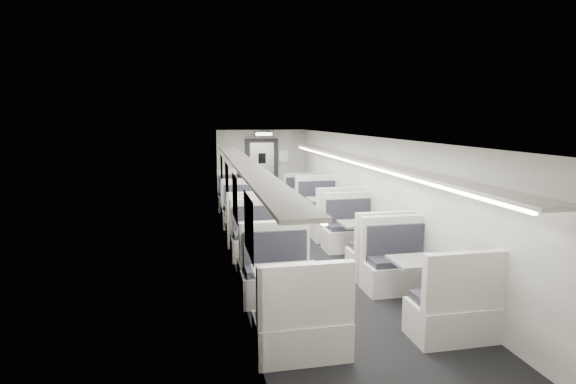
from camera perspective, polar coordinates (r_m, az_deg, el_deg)
name	(u,v)px	position (r m, az deg, el deg)	size (l,w,h in m)	color
room	(302,194)	(9.47, 1.77, -0.28)	(3.24, 12.24, 2.64)	black
booth_left_a	(239,202)	(12.87, -6.18, -1.32)	(1.14, 2.31, 1.23)	silver
booth_left_b	(248,218)	(10.85, -5.15, -3.33)	(1.13, 2.29, 1.22)	silver
booth_left_c	(264,250)	(8.29, -3.09, -7.42)	(1.08, 2.19, 1.17)	silver
booth_left_d	(288,296)	(6.24, -0.04, -13.09)	(1.11, 2.25, 1.20)	silver
booth_right_a	(306,200)	(13.42, 2.27, -1.07)	(0.98, 2.00, 1.07)	silver
booth_right_b	(327,214)	(11.27, 4.99, -2.80)	(1.15, 2.34, 1.25)	silver
booth_right_c	(364,241)	(8.95, 9.60, -6.21)	(1.11, 2.26, 1.21)	silver
booth_right_d	(422,285)	(6.91, 16.71, -11.20)	(1.11, 2.24, 1.20)	silver
passenger	(242,194)	(12.65, -5.84, -0.21)	(0.51, 0.33, 1.39)	black
window_a	(222,171)	(12.59, -8.42, 2.71)	(0.02, 1.18, 0.84)	black
window_b	(227,181)	(10.41, -7.76, 1.35)	(0.02, 1.18, 0.84)	black
window_c	(235,198)	(8.24, -6.74, -0.73)	(0.02, 1.18, 0.84)	black
window_d	(249,226)	(6.10, -5.01, -4.27)	(0.02, 1.18, 0.84)	black
luggage_rack_left	(244,163)	(8.88, -5.62, 3.70)	(0.46, 10.40, 0.09)	silver
luggage_rack_right	(364,161)	(9.46, 9.59, 3.96)	(0.46, 10.40, 0.09)	silver
vestibule_door	(262,170)	(15.27, -3.33, 2.77)	(1.10, 0.13, 2.10)	black
exit_sign	(264,134)	(14.70, -3.10, 7.37)	(0.62, 0.12, 0.16)	black
wall_notice	(284,156)	(15.34, -0.56, 4.55)	(0.32, 0.02, 0.40)	white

